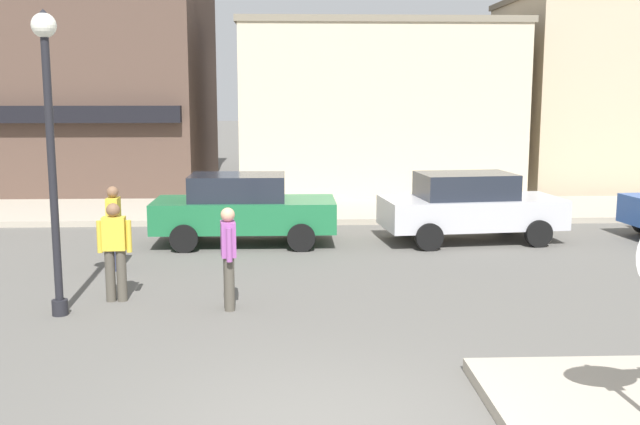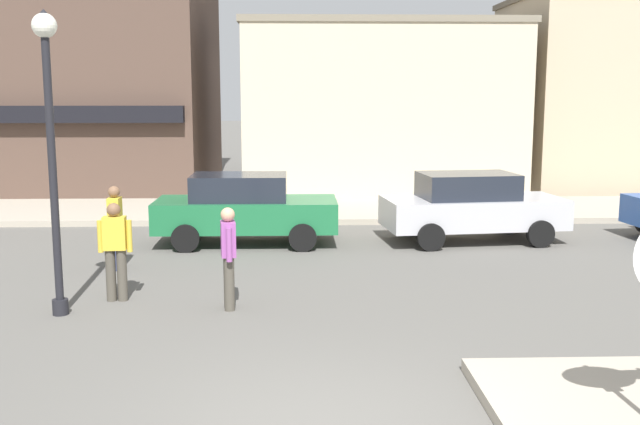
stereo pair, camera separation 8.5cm
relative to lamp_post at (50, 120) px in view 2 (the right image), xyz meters
The scene contains 10 objects.
kerb_far 10.68m from the lamp_post, 68.11° to the left, with size 80.00×4.00×0.15m, color #A89E8C.
lamp_post is the anchor object (origin of this frame).
parked_car_nearest 6.23m from the lamp_post, 64.97° to the left, with size 4.00×1.88×1.56m.
parked_car_second 9.54m from the lamp_post, 35.39° to the left, with size 4.17×2.22×1.56m.
pedestrian_crossing_near 2.32m from the lamp_post, 47.18° to the left, with size 0.55×0.24×1.61m.
pedestrian_crossing_far 3.61m from the lamp_post, 86.55° to the left, with size 0.23×0.55×1.61m.
pedestrian_kerb_side 3.31m from the lamp_post, ahead, with size 0.27×0.56×1.61m.
building_corner_shop 16.48m from the lamp_post, 104.09° to the left, with size 9.32×9.27×8.57m.
building_storefront_left_near 15.26m from the lamp_post, 65.18° to the left, with size 8.98×5.22×5.59m.
building_storefront_left_mid 21.90m from the lamp_post, 44.48° to the left, with size 8.59×6.50×6.65m.
Camera 2 is at (-0.24, -7.03, 3.37)m, focal length 42.00 mm.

